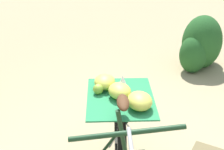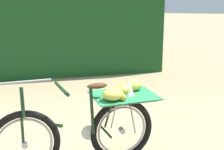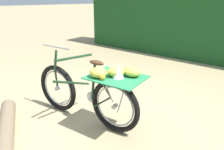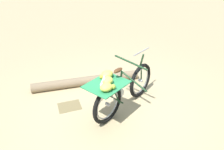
{
  "view_description": "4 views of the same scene",
  "coord_description": "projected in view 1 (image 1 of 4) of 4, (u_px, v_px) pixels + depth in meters",
  "views": [
    {
      "loc": [
        -1.63,
        -0.9,
        2.08
      ],
      "look_at": [
        0.4,
        0.24,
        0.94
      ],
      "focal_mm": 51.08,
      "sensor_mm": 36.0,
      "label": 1
    },
    {
      "loc": [
        0.92,
        -3.03,
        1.83
      ],
      "look_at": [
        0.22,
        0.2,
        0.98
      ],
      "focal_mm": 49.95,
      "sensor_mm": 36.0,
      "label": 2
    },
    {
      "loc": [
        2.69,
        -1.01,
        1.77
      ],
      "look_at": [
        0.41,
        0.06,
        0.83
      ],
      "focal_mm": 36.35,
      "sensor_mm": 36.0,
      "label": 3
    },
    {
      "loc": [
        1.31,
        3.01,
        2.58
      ],
      "look_at": [
        0.22,
        0.01,
        0.85
      ],
      "focal_mm": 34.72,
      "sensor_mm": 36.0,
      "label": 4
    }
  ],
  "objects": [
    {
      "name": "shrub_cluster",
      "position": [
        201.0,
        46.0,
        4.82
      ],
      "size": [
        0.86,
        0.59,
        0.82
      ],
      "color": "#235623",
      "rests_on": "ground_plane"
    }
  ]
}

